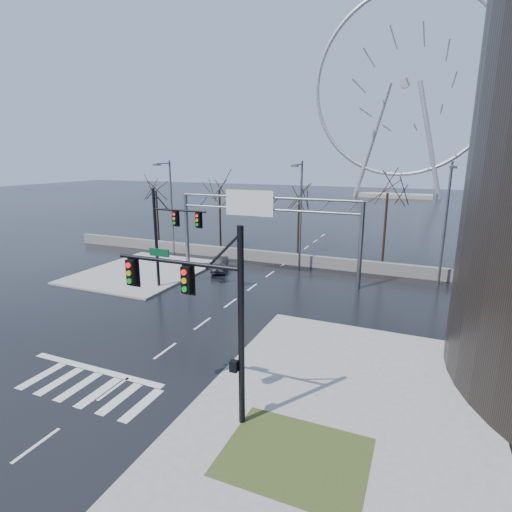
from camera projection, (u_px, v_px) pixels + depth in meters
The scene contains 18 objects.
ground at pixel (165, 351), 21.84m from camera, with size 260.00×260.00×0.00m, color black.
sidewalk_right_ext at pixel (357, 369), 19.83m from camera, with size 12.00×10.00×0.15m, color gray.
sidewalk_far at pixel (143, 272), 36.71m from camera, with size 10.00×12.00×0.15m, color gray.
grass_strip at pixel (295, 456), 13.93m from camera, with size 5.00×4.00×0.02m, color #2D3D19.
barrier_wall at pixel (284, 258), 39.58m from camera, with size 52.00×0.50×1.10m, color slate.
signal_mast_near at pixel (208, 305), 15.11m from camera, with size 5.52×0.41×8.00m.
signal_mast_far at pixel (167, 230), 30.91m from camera, with size 4.72×0.41×8.00m.
sign_gantry at pixel (262, 219), 34.11m from camera, with size 16.36×0.40×7.60m.
streetlight_left at pixel (170, 201), 41.20m from camera, with size 0.50×2.55×10.00m.
streetlight_mid at pixel (300, 208), 35.90m from camera, with size 0.50×2.55×10.00m.
streetlight_right at pixel (446, 215), 31.36m from camera, with size 0.50×2.55×10.00m.
tree_far_left at pixel (156, 197), 48.76m from camera, with size 3.50×3.50×7.00m.
tree_left at pixel (220, 197), 44.81m from camera, with size 3.75×3.75×7.50m.
tree_center at pixel (299, 207), 42.49m from camera, with size 3.25×3.25×6.50m.
tree_right at pixel (387, 201), 37.94m from camera, with size 3.90×3.90×7.80m.
tree_far_right at pixel (480, 214), 35.56m from camera, with size 3.40×3.40×6.80m.
ferris_wheel at pixel (404, 91), 98.56m from camera, with size 45.00×6.00×50.91m.
car at pixel (220, 264), 37.14m from camera, with size 1.30×3.74×1.23m, color black.
Camera 1 is at (12.36, -16.43, 10.31)m, focal length 28.00 mm.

